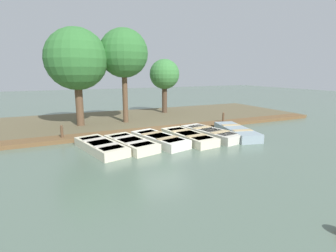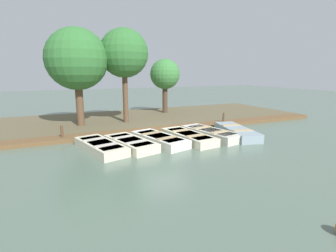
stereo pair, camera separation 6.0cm
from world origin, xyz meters
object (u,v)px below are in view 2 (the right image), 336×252
at_px(rowboat_0, 101,146).
at_px(park_tree_center, 165,75).
at_px(rowboat_1, 130,143).
at_px(mooring_post_far, 223,119).
at_px(park_tree_far_left, 77,60).
at_px(rowboat_3, 188,137).
at_px(rowboat_2, 159,139).
at_px(rowboat_4, 210,133).
at_px(park_tree_left, 124,54).
at_px(rowboat_5, 236,131).
at_px(mooring_post_near, 62,133).

xyz_separation_m(rowboat_0, park_tree_center, (-7.49, 6.32, 2.83)).
relative_size(rowboat_1, mooring_post_far, 3.89).
bearing_deg(park_tree_far_left, rowboat_1, 15.82).
bearing_deg(rowboat_1, rowboat_3, 75.87).
xyz_separation_m(rowboat_2, rowboat_4, (0.07, 2.77, 0.02)).
xyz_separation_m(rowboat_0, rowboat_4, (0.07, 5.44, 0.02)).
bearing_deg(rowboat_2, mooring_post_far, 99.67).
bearing_deg(park_tree_left, rowboat_1, -13.83).
relative_size(rowboat_5, park_tree_left, 0.63).
distance_m(rowboat_0, mooring_post_near, 2.69).
xyz_separation_m(rowboat_4, mooring_post_far, (-2.38, 2.55, 0.18)).
distance_m(mooring_post_far, park_tree_far_left, 9.31).
distance_m(rowboat_2, mooring_post_far, 5.81).
relative_size(rowboat_1, rowboat_3, 0.91).
distance_m(mooring_post_far, park_tree_left, 7.23).
xyz_separation_m(rowboat_2, mooring_post_near, (-2.32, -4.04, 0.20)).
height_order(rowboat_2, rowboat_4, rowboat_4).
bearing_deg(rowboat_5, park_tree_center, -161.94).
xyz_separation_m(rowboat_0, rowboat_1, (0.09, 1.27, 0.00)).
height_order(rowboat_4, mooring_post_far, mooring_post_far).
bearing_deg(rowboat_4, park_tree_left, -160.43).
bearing_deg(rowboat_5, rowboat_1, -78.01).
relative_size(rowboat_2, park_tree_center, 0.79).
xyz_separation_m(rowboat_5, park_tree_center, (-7.76, -0.59, 2.80)).
distance_m(rowboat_3, mooring_post_near, 6.02).
bearing_deg(rowboat_4, rowboat_3, -98.80).
xyz_separation_m(rowboat_4, park_tree_left, (-5.01, -2.93, 4.09)).
xyz_separation_m(rowboat_3, park_tree_left, (-5.05, -1.64, 4.11)).
relative_size(rowboat_3, mooring_post_near, 4.26).
xyz_separation_m(rowboat_4, mooring_post_near, (-2.38, -6.81, 0.18)).
bearing_deg(park_tree_center, park_tree_left, -56.15).
distance_m(rowboat_5, mooring_post_far, 2.80).
distance_m(rowboat_3, park_tree_left, 6.72).
bearing_deg(rowboat_2, park_tree_far_left, -164.34).
distance_m(rowboat_5, park_tree_left, 7.95).
relative_size(rowboat_4, mooring_post_far, 4.39).
distance_m(mooring_post_near, park_tree_left, 6.10).
relative_size(rowboat_1, rowboat_2, 0.93).
height_order(rowboat_3, rowboat_4, rowboat_4).
distance_m(rowboat_0, rowboat_1, 1.28).
bearing_deg(mooring_post_far, rowboat_4, -46.95).
distance_m(rowboat_5, mooring_post_near, 8.67).
xyz_separation_m(rowboat_2, rowboat_5, (0.26, 4.24, 0.02)).
bearing_deg(rowboat_5, rowboat_4, -83.81).
bearing_deg(rowboat_5, rowboat_3, -79.38).
distance_m(rowboat_1, rowboat_4, 4.17).
relative_size(rowboat_1, rowboat_5, 0.85).
height_order(rowboat_5, mooring_post_near, mooring_post_near).
xyz_separation_m(rowboat_0, mooring_post_far, (-2.32, 8.00, 0.21)).
xyz_separation_m(rowboat_5, mooring_post_far, (-2.58, 1.08, 0.18)).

